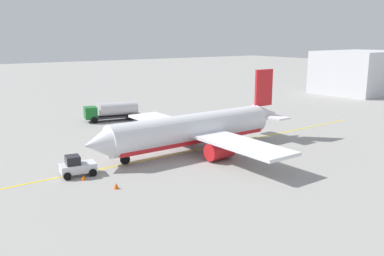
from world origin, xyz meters
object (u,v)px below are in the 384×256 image
Objects in this scene: airplane at (195,130)px; safety_cone_nose at (116,186)px; fuel_tanker at (113,111)px; safety_cone_wingtip at (84,177)px; refueling_worker at (152,121)px; pushback_tug at (77,166)px.

airplane reaches higher than safety_cone_nose.
fuel_tanker is 30.60m from safety_cone_wingtip.
safety_cone_wingtip is (18.75, 18.87, -0.54)m from refueling_worker.
safety_cone_nose reaches higher than safety_cone_wingtip.
refueling_worker is (-2.92, -16.29, -1.90)m from airplane.
safety_cone_wingtip is at bearing 9.28° from airplane.
safety_cone_wingtip is at bearing 59.99° from fuel_tanker.
airplane is 52.39× the size of safety_cone_wingtip.
safety_cone_nose is (13.61, 30.62, -1.43)m from fuel_tanker.
airplane is at bearing -177.03° from pushback_tug.
safety_cone_nose is 4.47m from safety_cone_wingtip.
refueling_worker is at bearing -137.65° from pushback_tug.
refueling_worker is 26.61m from safety_cone_wingtip.
refueling_worker is (-3.46, 7.60, -0.90)m from fuel_tanker.
pushback_tug is at bearing -73.86° from safety_cone_nose.
airplane is 23.91m from fuel_tanker.
fuel_tanker is (0.53, -23.89, -1.00)m from airplane.
fuel_tanker is at bearing -120.01° from safety_cone_wingtip.
safety_cone_wingtip is (15.83, 2.59, -2.44)m from airplane.
safety_cone_wingtip is at bearing 45.19° from refueling_worker.
fuel_tanker is 33.53m from safety_cone_nose.
airplane reaches higher than pushback_tug.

